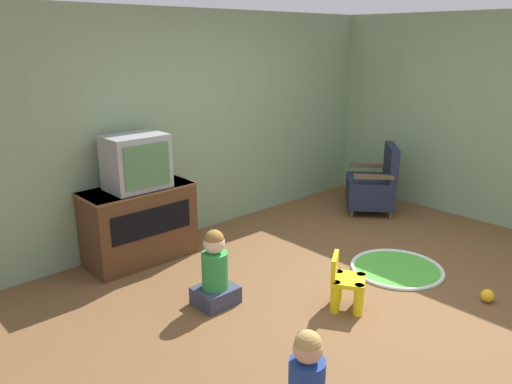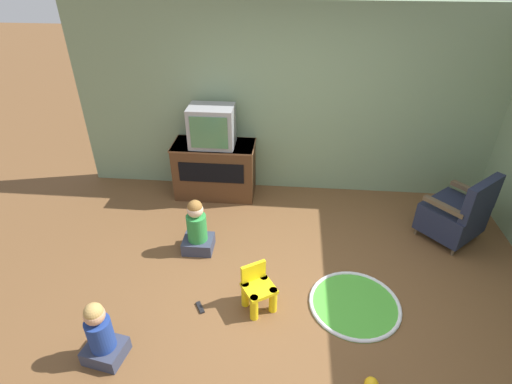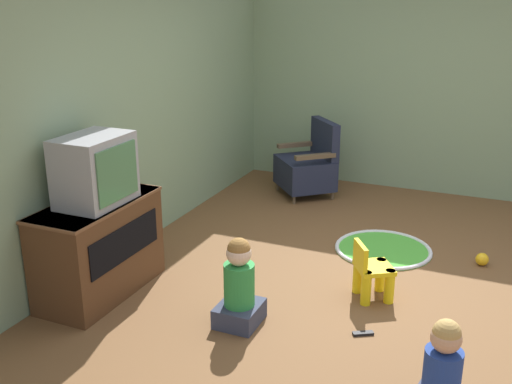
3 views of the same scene
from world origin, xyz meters
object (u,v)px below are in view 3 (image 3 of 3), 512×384
Objects in this scene: tv_cabinet at (99,247)px; child_watching_left at (442,377)px; yellow_kid_chair at (372,274)px; child_watching_center at (239,287)px; television at (95,170)px; toy_ball at (482,259)px; black_armchair at (308,167)px; remote_control at (363,333)px.

tv_cabinet is 2.76m from child_watching_left.
child_watching_center reaches higher than yellow_kid_chair.
child_watching_center is at bearing -89.61° from television.
toy_ball is at bearing -42.42° from child_watching_center.
black_armchair is 1.31× the size of child_watching_center.
toy_ball is at bearing -57.92° from tv_cabinet.
yellow_kid_chair is 1.11m from child_watching_center.
black_armchair is at bearing -94.67° from remote_control.
child_watching_center is (0.01, -1.23, -0.11)m from tv_cabinet.
tv_cabinet is 1.90× the size of television.
yellow_kid_chair is 3.10× the size of remote_control.
black_armchair is 4.01m from child_watching_left.
tv_cabinet reaches higher than yellow_kid_chair.
remote_control is at bearing -84.31° from tv_cabinet.
remote_control is at bearing -84.23° from television.
tv_cabinet is 2.15m from remote_control.
television is 2.30m from yellow_kid_chair.
child_watching_center is at bearing -32.45° from black_armchair.
tv_cabinet is 1.73× the size of child_watching_left.
child_watching_left is at bearing -12.26° from black_armchair.
child_watching_left reaches higher than yellow_kid_chair.
toy_ball is (2.24, -0.09, -0.22)m from child_watching_left.
tv_cabinet is 0.64m from television.
television reaches higher than child_watching_left.
toy_ball is (-1.25, -2.07, -0.29)m from black_armchair.
black_armchair is 3.13m from remote_control.
child_watching_left reaches higher than remote_control.
black_armchair reaches higher than tv_cabinet.
television is 5.07× the size of toy_ball.
yellow_kid_chair is 4.11× the size of toy_ball.
television is 3.43m from toy_ball.
television is at bearing 122.35° from toy_ball.
black_armchair is (3.01, -0.71, -0.69)m from television.
toy_ball is at bearing -57.65° from television.
toy_ball is at bearing 17.09° from black_armchair.
tv_cabinet is 2.18m from yellow_kid_chair.
black_armchair is (3.01, -0.74, -0.05)m from tv_cabinet.
child_watching_center is (-3.00, -0.49, -0.05)m from black_armchair.
tv_cabinet reaches higher than remote_control.
toy_ball is (1.76, -2.80, -0.34)m from tv_cabinet.
black_armchair is at bearing -13.74° from tv_cabinet.
toy_ball is (1.76, -2.77, -0.98)m from television.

